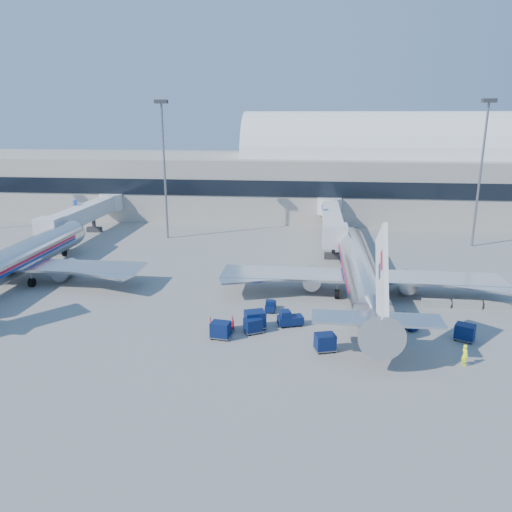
# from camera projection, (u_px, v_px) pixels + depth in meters

# --- Properties ---
(ground) EXTENTS (260.00, 260.00, 0.00)m
(ground) POSITION_uv_depth(u_px,v_px,m) (270.00, 307.00, 54.42)
(ground) COLOR gray
(ground) RESTS_ON ground
(terminal) EXTENTS (170.00, 28.15, 21.00)m
(terminal) POSITION_uv_depth(u_px,v_px,m) (229.00, 176.00, 107.35)
(terminal) COLOR #B2AA9E
(terminal) RESTS_ON ground
(airliner_main) EXTENTS (32.00, 37.26, 12.07)m
(airliner_main) POSITION_uv_depth(u_px,v_px,m) (360.00, 272.00, 56.88)
(airliner_main) COLOR silver
(airliner_main) RESTS_ON ground
(airliner_mid) EXTENTS (32.00, 37.26, 12.07)m
(airliner_mid) POSITION_uv_depth(u_px,v_px,m) (14.00, 261.00, 61.32)
(airliner_mid) COLOR silver
(airliner_mid) RESTS_ON ground
(jetbridge_near) EXTENTS (4.40, 27.50, 6.25)m
(jetbridge_near) POSITION_uv_depth(u_px,v_px,m) (331.00, 218.00, 82.02)
(jetbridge_near) COLOR silver
(jetbridge_near) RESTS_ON ground
(jetbridge_mid) EXTENTS (4.40, 27.50, 6.25)m
(jetbridge_mid) POSITION_uv_depth(u_px,v_px,m) (87.00, 213.00, 86.46)
(jetbridge_mid) COLOR silver
(jetbridge_mid) RESTS_ON ground
(mast_west) EXTENTS (2.00, 1.20, 22.60)m
(mast_west) POSITION_uv_depth(u_px,v_px,m) (164.00, 150.00, 81.21)
(mast_west) COLOR slate
(mast_west) RESTS_ON ground
(mast_east) EXTENTS (2.00, 1.20, 22.60)m
(mast_east) POSITION_uv_depth(u_px,v_px,m) (483.00, 152.00, 75.93)
(mast_east) COLOR slate
(mast_east) RESTS_ON ground
(barrier_near) EXTENTS (3.00, 0.55, 0.90)m
(barrier_near) POSITION_uv_depth(u_px,v_px,m) (436.00, 303.00, 54.31)
(barrier_near) COLOR #9E9E96
(barrier_near) RESTS_ON ground
(barrier_mid) EXTENTS (3.00, 0.55, 0.90)m
(barrier_mid) POSITION_uv_depth(u_px,v_px,m) (467.00, 304.00, 53.96)
(barrier_mid) COLOR #9E9E96
(barrier_mid) RESTS_ON ground
(barrier_far) EXTENTS (3.00, 0.55, 0.90)m
(barrier_far) POSITION_uv_depth(u_px,v_px,m) (499.00, 306.00, 53.61)
(barrier_far) COLOR #9E9E96
(barrier_far) RESTS_ON ground
(tug_lead) EXTENTS (2.74, 1.96, 1.62)m
(tug_lead) POSITION_uv_depth(u_px,v_px,m) (289.00, 319.00, 49.45)
(tug_lead) COLOR #091844
(tug_lead) RESTS_ON ground
(tug_right) EXTENTS (2.20, 2.29, 1.38)m
(tug_right) POSITION_uv_depth(u_px,v_px,m) (407.00, 322.00, 48.89)
(tug_right) COLOR #091844
(tug_right) RESTS_ON ground
(tug_left) EXTENTS (1.08, 2.06, 1.32)m
(tug_left) POSITION_uv_depth(u_px,v_px,m) (270.00, 306.00, 53.20)
(tug_left) COLOR #091844
(tug_left) RESTS_ON ground
(cart_train_a) EXTENTS (2.45, 2.17, 1.79)m
(cart_train_a) POSITION_uv_depth(u_px,v_px,m) (255.00, 319.00, 48.73)
(cart_train_a) COLOR #091844
(cart_train_a) RESTS_ON ground
(cart_train_b) EXTENTS (2.07, 1.92, 1.46)m
(cart_train_b) POSITION_uv_depth(u_px,v_px,m) (253.00, 325.00, 47.80)
(cart_train_b) COLOR #091844
(cart_train_b) RESTS_ON ground
(cart_train_c) EXTENTS (2.00, 1.63, 1.60)m
(cart_train_c) POSITION_uv_depth(u_px,v_px,m) (221.00, 330.00, 46.61)
(cart_train_c) COLOR #091844
(cart_train_c) RESTS_ON ground
(cart_solo_near) EXTENTS (2.13, 1.85, 1.59)m
(cart_solo_near) POSITION_uv_depth(u_px,v_px,m) (325.00, 342.00, 44.09)
(cart_solo_near) COLOR #091844
(cart_solo_near) RESTS_ON ground
(cart_solo_far) EXTENTS (2.21, 2.02, 1.57)m
(cart_solo_far) POSITION_uv_depth(u_px,v_px,m) (465.00, 332.00, 46.16)
(cart_solo_far) COLOR #091844
(cart_solo_far) RESTS_ON ground
(cart_open_red) EXTENTS (2.56, 2.07, 0.60)m
(cart_open_red) POSITION_uv_depth(u_px,v_px,m) (222.00, 327.00, 48.31)
(cart_open_red) COLOR slate
(cart_open_red) RESTS_ON ground
(ramp_worker) EXTENTS (0.66, 0.80, 1.89)m
(ramp_worker) POSITION_uv_depth(u_px,v_px,m) (465.00, 355.00, 41.49)
(ramp_worker) COLOR #E6FF1A
(ramp_worker) RESTS_ON ground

